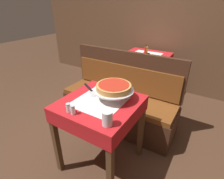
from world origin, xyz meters
TOP-DOWN VIEW (x-y plane):
  - ground_plane at (0.00, 0.00)m, footprint 14.00×14.00m
  - dining_table_front at (0.00, 0.00)m, footprint 0.69×0.69m
  - dining_table_rear at (-0.24, 1.70)m, footprint 0.77×0.77m
  - booth_bench at (-0.19, 0.71)m, footprint 1.56×0.50m
  - back_wall_panel at (0.00, 2.22)m, footprint 6.00×0.04m
  - pizza_pan_stand at (0.08, 0.12)m, footprint 0.37×0.37m
  - deep_dish_pizza at (0.08, 0.12)m, footprint 0.32×0.32m
  - pizza_server at (-0.20, 0.13)m, footprint 0.30×0.20m
  - water_glass_near at (0.25, -0.25)m, footprint 0.08×0.08m
  - salt_shaker at (-0.11, -0.27)m, footprint 0.04×0.04m
  - pepper_shaker at (-0.07, -0.27)m, footprint 0.04×0.04m
  - napkin_holder at (0.07, 0.30)m, footprint 0.10×0.05m
  - condiment_caddy at (-0.22, 1.66)m, footprint 0.11×0.11m

SIDE VIEW (x-z plane):
  - ground_plane at x=0.00m, z-range 0.00..0.00m
  - booth_bench at x=-0.19m, z-range -0.20..0.81m
  - dining_table_front at x=0.00m, z-range 0.28..1.05m
  - dining_table_rear at x=-0.24m, z-range 0.28..1.05m
  - pizza_server at x=-0.20m, z-range 0.77..0.78m
  - pepper_shaker at x=-0.07m, z-range 0.77..0.85m
  - salt_shaker at x=-0.11m, z-range 0.77..0.85m
  - condiment_caddy at x=-0.22m, z-range 0.73..0.90m
  - napkin_holder at x=0.07m, z-range 0.77..0.86m
  - water_glass_near at x=0.25m, z-range 0.77..0.89m
  - pizza_pan_stand at x=0.08m, z-range 0.81..0.90m
  - deep_dish_pizza at x=0.08m, z-range 0.87..0.92m
  - back_wall_panel at x=0.00m, z-range 0.00..2.40m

